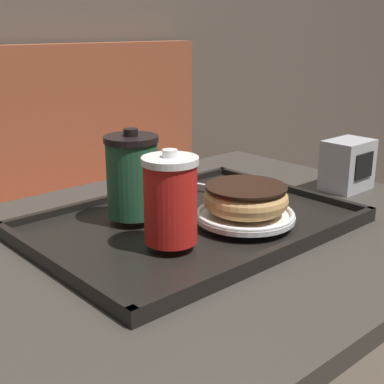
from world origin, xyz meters
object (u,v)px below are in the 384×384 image
Objects in this scene: coffee_cup_front at (170,199)px; spoon at (186,181)px; coffee_cup_rear at (132,176)px; napkin_dispenser at (348,165)px; donut_chocolate_glazed at (246,198)px.

coffee_cup_front reaches higher than spoon.
napkin_dispenser is at bearing -13.89° from coffee_cup_rear.
napkin_dispenser is (0.49, 0.01, -0.04)m from coffee_cup_front.
coffee_cup_rear is 0.22m from spoon.
napkin_dispenser is at bearing 4.18° from donut_chocolate_glazed.
coffee_cup_front is at bearing -178.30° from napkin_dispenser.
napkin_dispenser is at bearing -140.22° from spoon.
coffee_cup_rear is 1.05× the size of donut_chocolate_glazed.
coffee_cup_front reaches higher than donut_chocolate_glazed.
coffee_cup_rear is at bearing 78.42° from coffee_cup_front.
napkin_dispenser is (0.46, -0.11, -0.04)m from coffee_cup_rear.
coffee_cup_front is 0.13m from coffee_cup_rear.
coffee_cup_rear is (0.03, 0.13, 0.00)m from coffee_cup_front.
spoon is (0.07, 0.22, -0.03)m from donut_chocolate_glazed.
donut_chocolate_glazed is 0.23m from spoon.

